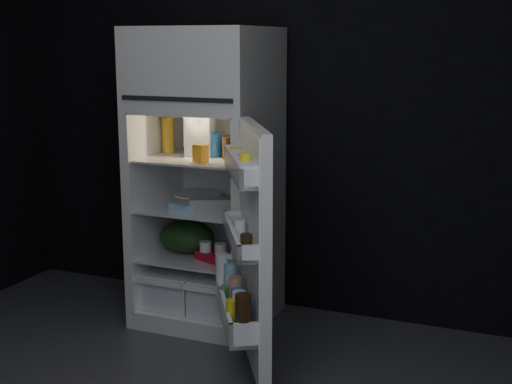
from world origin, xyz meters
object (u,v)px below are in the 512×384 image
at_px(refrigerator, 208,167).
at_px(yogurt_tray, 215,257).
at_px(milk_jug, 200,136).
at_px(egg_carton, 212,204).
at_px(fridge_door, 249,252).

distance_m(refrigerator, yogurt_tray, 0.54).
distance_m(refrigerator, milk_jug, 0.20).
relative_size(refrigerator, egg_carton, 6.71).
xyz_separation_m(milk_jug, yogurt_tray, (0.15, -0.12, -0.69)).
bearing_deg(refrigerator, yogurt_tray, -54.01).
height_order(fridge_door, yogurt_tray, fridge_door).
xyz_separation_m(refrigerator, yogurt_tray, (0.12, -0.16, -0.50)).
distance_m(egg_carton, yogurt_tray, 0.31).
xyz_separation_m(fridge_door, milk_jug, (-0.60, 0.66, 0.47)).
bearing_deg(egg_carton, yogurt_tray, -71.18).
height_order(refrigerator, egg_carton, refrigerator).
bearing_deg(refrigerator, milk_jug, -125.50).
distance_m(fridge_door, yogurt_tray, 0.74).
relative_size(fridge_door, egg_carton, 4.60).
distance_m(fridge_door, milk_jug, 1.01).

